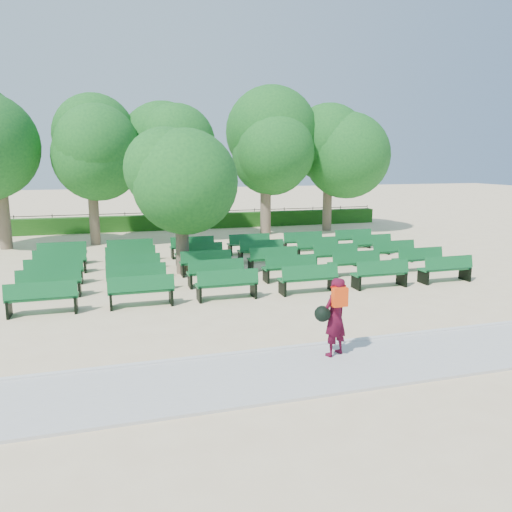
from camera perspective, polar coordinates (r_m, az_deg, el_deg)
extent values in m
plane|color=beige|center=(16.94, -2.59, -3.13)|extent=(120.00, 120.00, 0.00)
cube|color=#B9B9B4|center=(10.27, 7.75, -12.59)|extent=(30.00, 2.20, 0.06)
cube|color=silver|center=(11.24, 5.31, -10.31)|extent=(30.00, 0.12, 0.10)
cube|color=#1C4E14|center=(30.43, -9.03, 3.88)|extent=(26.00, 0.70, 0.90)
cube|color=#0F5A27|center=(18.49, -1.86, -0.47)|extent=(1.86, 0.56, 0.06)
cube|color=#0F5A27|center=(18.24, -1.70, 0.19)|extent=(1.85, 0.19, 0.43)
cylinder|color=brown|center=(18.39, -8.44, 2.21)|extent=(0.47, 0.47, 2.73)
ellipsoid|color=#1A611E|center=(18.19, -8.65, 9.66)|extent=(3.71, 3.71, 3.34)
imported|color=#44091D|center=(10.59, 9.02, -6.88)|extent=(0.72, 0.62, 1.67)
cube|color=#F93F0D|center=(10.29, 9.55, -4.64)|extent=(0.31, 0.16, 0.39)
sphere|color=black|center=(10.38, 7.60, -6.56)|extent=(0.33, 0.33, 0.33)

